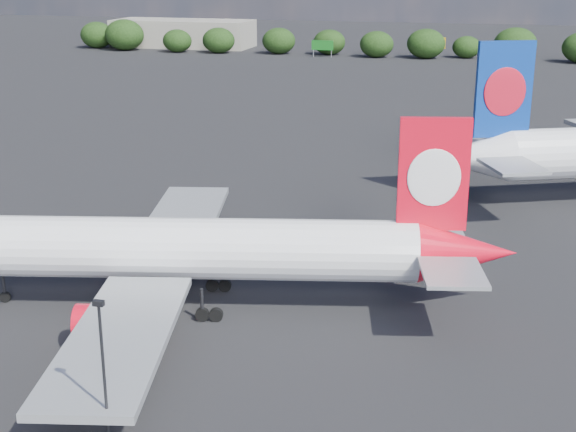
# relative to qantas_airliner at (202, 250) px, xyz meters

# --- Properties ---
(ground) EXTENTS (500.00, 500.00, 0.00)m
(ground) POSITION_rel_qantas_airliner_xyz_m (-9.13, 47.27, -4.49)
(ground) COLOR black
(ground) RESTS_ON ground
(qantas_airliner) EXTENTS (44.88, 42.92, 14.74)m
(qantas_airliner) POSITION_rel_qantas_airliner_xyz_m (0.00, 0.00, 0.00)
(qantas_airliner) COLOR white
(qantas_airliner) RESTS_ON ground
(apron_lamp_post) EXTENTS (0.55, 0.30, 9.41)m
(apron_lamp_post) POSITION_rel_qantas_airliner_xyz_m (2.52, -20.50, 0.85)
(apron_lamp_post) COLOR black
(apron_lamp_post) RESTS_ON ground
(terminal_building) EXTENTS (42.00, 16.00, 8.00)m
(terminal_building) POSITION_rel_qantas_airliner_xyz_m (-74.13, 179.27, -0.49)
(terminal_building) COLOR gray
(terminal_building) RESTS_ON ground
(highway_sign) EXTENTS (6.00, 0.30, 4.50)m
(highway_sign) POSITION_rel_qantas_airliner_xyz_m (-27.13, 163.27, -1.36)
(highway_sign) COLOR #135F18
(highway_sign) RESTS_ON ground
(billboard_yellow) EXTENTS (5.00, 0.30, 5.50)m
(billboard_yellow) POSITION_rel_qantas_airliner_xyz_m (2.87, 169.27, -0.62)
(billboard_yellow) COLOR orange
(billboard_yellow) RESTS_ON ground
(horizon_treeline) EXTENTS (203.15, 14.88, 8.93)m
(horizon_treeline) POSITION_rel_qantas_airliner_xyz_m (-1.19, 166.82, -0.61)
(horizon_treeline) COLOR black
(horizon_treeline) RESTS_ON ground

